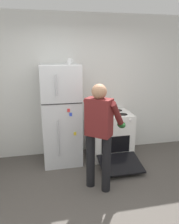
{
  "coord_description": "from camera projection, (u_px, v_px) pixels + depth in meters",
  "views": [
    {
      "loc": [
        -0.65,
        -2.18,
        2.02
      ],
      "look_at": [
        0.09,
        1.32,
        1.0
      ],
      "focal_mm": 34.29,
      "sensor_mm": 36.0,
      "label": 1
    }
  ],
  "objects": [
    {
      "name": "red_pot",
      "position": [
        104.0,
        110.0,
        3.98
      ],
      "size": [
        0.37,
        0.27,
        0.14
      ],
      "color": "orange",
      "rests_on": "stove_range"
    },
    {
      "name": "ground",
      "position": [
        104.0,
        215.0,
        2.73
      ],
      "size": [
        8.0,
        8.0,
        0.0
      ],
      "primitive_type": "plane",
      "color": "#4C4742"
    },
    {
      "name": "person_cook",
      "position": [
        100.0,
        128.0,
        3.06
      ],
      "size": [
        0.67,
        0.7,
        1.6
      ],
      "color": "black",
      "rests_on": "ground"
    },
    {
      "name": "stove_range",
      "position": [
        111.0,
        135.0,
        4.18
      ],
      "size": [
        0.76,
        1.2,
        0.89
      ],
      "color": "white",
      "rests_on": "ground"
    },
    {
      "name": "refrigerator",
      "position": [
        61.0,
        115.0,
        3.88
      ],
      "size": [
        0.68,
        0.72,
        1.81
      ],
      "color": "silver",
      "rests_on": "ground"
    },
    {
      "name": "kitchen_wall_back",
      "position": [
        78.0,
        87.0,
        4.2
      ],
      "size": [
        6.0,
        0.1,
        2.7
      ],
      "primitive_type": "cube",
      "color": "silver",
      "rests_on": "ground"
    },
    {
      "name": "coffee_mug",
      "position": [
        69.0,
        61.0,
        3.71
      ],
      "size": [
        0.11,
        0.08,
        0.1
      ],
      "color": "silver",
      "rests_on": "refrigerator"
    }
  ]
}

